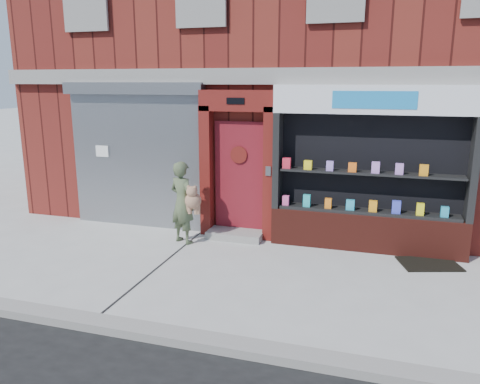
% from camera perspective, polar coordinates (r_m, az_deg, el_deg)
% --- Properties ---
extents(ground, '(80.00, 80.00, 0.00)m').
position_cam_1_polar(ground, '(7.68, 1.03, -10.12)').
color(ground, '#9E9E99').
rests_on(ground, ground).
extents(curb, '(60.00, 0.30, 0.12)m').
position_cam_1_polar(curb, '(5.84, -5.03, -17.60)').
color(curb, gray).
rests_on(curb, ground).
extents(building, '(12.00, 8.16, 8.00)m').
position_cam_1_polar(building, '(12.95, 8.72, 17.36)').
color(building, '#5B1914').
rests_on(building, ground).
extents(shutter_bay, '(3.10, 0.30, 3.04)m').
position_cam_1_polar(shutter_bay, '(10.09, -12.52, 5.40)').
color(shutter_bay, gray).
rests_on(shutter_bay, ground).
extents(red_door_bay, '(1.52, 0.58, 2.90)m').
position_cam_1_polar(red_door_bay, '(9.18, -0.27, 3.31)').
color(red_door_bay, '#5D1310').
rests_on(red_door_bay, ground).
extents(pharmacy_bay, '(3.50, 0.41, 3.00)m').
position_cam_1_polar(pharmacy_bay, '(8.76, 15.46, 1.77)').
color(pharmacy_bay, '#541B13').
rests_on(pharmacy_bay, ground).
extents(woman, '(0.75, 0.58, 1.60)m').
position_cam_1_polar(woman, '(8.99, -6.90, -1.23)').
color(woman, '#495739').
rests_on(woman, ground).
extents(doormat, '(1.12, 0.93, 0.02)m').
position_cam_1_polar(doormat, '(8.72, 22.06, -8.11)').
color(doormat, black).
rests_on(doormat, ground).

